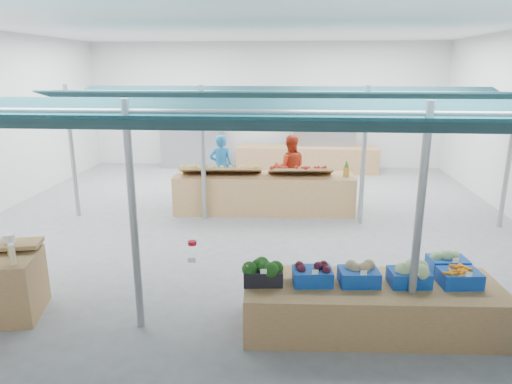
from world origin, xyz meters
TOP-DOWN VIEW (x-y plane):
  - floor at (0.00, 0.00)m, footprint 13.00×13.00m
  - hall at (0.00, 1.44)m, footprint 13.00×13.00m
  - pole_grid at (0.75, -1.75)m, footprint 10.00×4.60m
  - awnings at (0.75, -1.75)m, footprint 9.50×7.08m
  - back_shelving_left at (-2.50, 6.00)m, footprint 2.00×0.50m
  - back_shelving_right at (2.00, 6.00)m, footprint 2.00×0.50m
  - veg_counter at (2.05, -3.81)m, footprint 3.35×1.27m
  - fruit_counter at (0.31, 1.19)m, footprint 4.26×1.17m
  - far_counter at (1.44, 5.70)m, footprint 4.61×0.93m
  - vendor_left at (-0.89, 2.29)m, footprint 0.63×0.43m
  - vendor_right at (0.91, 2.29)m, footprint 0.84×0.67m
  - crate_broccoli at (0.63, -3.89)m, footprint 0.53×0.43m
  - crate_beets at (1.27, -3.85)m, footprint 0.53×0.43m
  - crate_celeriac at (1.86, -3.82)m, footprint 0.53×0.43m
  - crate_cabbage at (2.51, -3.79)m, footprint 0.53×0.43m
  - crate_carrots at (3.15, -3.76)m, footprint 0.53×0.43m
  - sparrow at (0.49, -4.01)m, footprint 0.12×0.09m
  - pole_ribbon at (-0.32, -3.73)m, footprint 0.12×0.12m
  - apple_heap_yellow at (-0.69, 1.05)m, footprint 1.95×0.85m
  - apple_heap_red at (1.17, 1.12)m, footprint 1.55×0.82m
  - pineapple at (2.22, 1.16)m, footprint 0.14×0.14m
  - crate_extra at (3.13, -3.34)m, footprint 0.53×0.43m

SIDE VIEW (x-z plane):
  - floor at x=0.00m, z-range 0.00..0.00m
  - veg_counter at x=2.05m, z-range 0.00..0.64m
  - far_counter at x=1.44m, z-range 0.00..0.83m
  - fruit_counter at x=0.31m, z-range 0.00..0.90m
  - crate_carrots at x=3.15m, z-range 0.61..0.90m
  - crate_beets at x=1.27m, z-range 0.63..0.92m
  - crate_celeriac at x=1.86m, z-range 0.63..0.94m
  - crate_extra at x=3.13m, z-range 0.63..0.95m
  - crate_broccoli at x=0.63m, z-range 0.63..0.98m
  - crate_cabbage at x=2.51m, z-range 0.63..0.98m
  - vendor_left at x=-0.89m, z-range 0.00..1.69m
  - vendor_right at x=0.91m, z-range 0.00..1.69m
  - sparrow at x=0.49m, z-range 0.83..0.95m
  - back_shelving_left at x=-2.50m, z-range 0.00..2.00m
  - back_shelving_right at x=2.00m, z-range 0.00..2.00m
  - apple_heap_yellow at x=-0.69m, z-range 0.93..1.21m
  - apple_heap_red at x=1.17m, z-range 0.93..1.21m
  - pole_ribbon at x=-0.32m, z-range 0.94..1.22m
  - pineapple at x=2.22m, z-range 0.89..1.28m
  - pole_grid at x=0.75m, z-range 0.31..3.31m
  - hall at x=0.00m, z-range -3.85..9.15m
  - awnings at x=0.75m, z-range 2.63..2.93m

